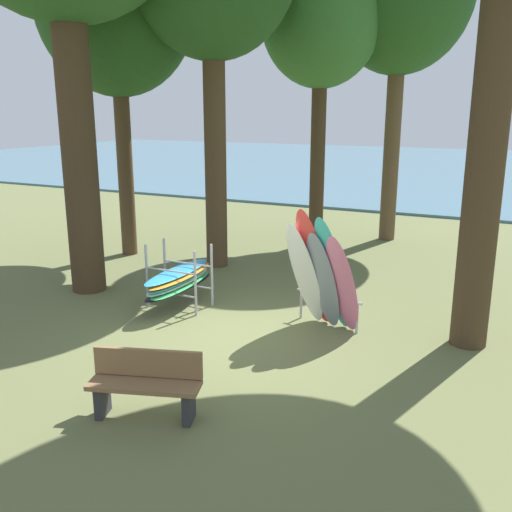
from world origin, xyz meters
The scene contains 7 objects.
ground_plane centered at (0.00, 0.00, 0.00)m, with size 80.00×80.00×0.00m, color #60663D.
lake_water centered at (0.00, 30.73, 0.05)m, with size 80.00×36.00×0.10m, color #477084.
tree_mid_behind centered at (-5.12, 3.84, 6.21)m, with size 3.86×3.86×8.47m.
tree_deep_back centered at (-1.06, 7.11, 6.03)m, with size 3.20×3.20×7.95m.
leaning_board_pile centered at (1.35, 0.93, 0.99)m, with size 1.45×1.08×2.21m.
board_storage_rack centered at (-1.59, 0.93, 0.55)m, with size 1.15×2.13×1.25m.
park_bench centered at (0.32, -2.70, 0.45)m, with size 1.46×0.83×0.85m.
Camera 1 is at (4.40, -7.88, 3.77)m, focal length 39.79 mm.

